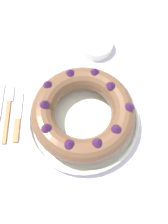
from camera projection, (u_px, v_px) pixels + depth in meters
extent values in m
plane|color=brown|center=(83.00, 170.00, 1.33)|extent=(8.00, 8.00, 0.00)
cube|color=silver|center=(83.00, 128.00, 0.68)|extent=(1.33, 1.20, 0.03)
cylinder|color=white|center=(84.00, 120.00, 0.67)|extent=(0.33, 0.33, 0.01)
torus|color=white|center=(84.00, 118.00, 0.65)|extent=(0.34, 0.34, 0.01)
torus|color=brown|center=(84.00, 112.00, 0.62)|extent=(0.30, 0.30, 0.07)
cone|color=#3D1947|center=(71.00, 71.00, 0.63)|extent=(0.04, 0.04, 0.02)
cone|color=#3D1947|center=(48.00, 83.00, 0.61)|extent=(0.04, 0.04, 0.02)
cone|color=#3D1947|center=(45.00, 103.00, 0.59)|extent=(0.03, 0.03, 0.02)
cone|color=#3D1947|center=(47.00, 127.00, 0.56)|extent=(0.04, 0.04, 0.02)
cone|color=#3D1947|center=(70.00, 144.00, 0.54)|extent=(0.04, 0.04, 0.02)
cone|color=#3D1947|center=(99.00, 142.00, 0.54)|extent=(0.04, 0.04, 0.02)
cone|color=#3D1947|center=(118.00, 128.00, 0.56)|extent=(0.04, 0.04, 0.02)
cone|color=#3D1947|center=(131.00, 106.00, 0.58)|extent=(0.03, 0.03, 0.02)
cone|color=#3D1947|center=(112.00, 84.00, 0.61)|extent=(0.04, 0.04, 0.02)
cone|color=#3D1947|center=(96.00, 70.00, 0.63)|extent=(0.04, 0.04, 0.02)
cube|color=#936038|center=(7.00, 122.00, 0.67)|extent=(0.01, 0.14, 0.01)
cube|color=silver|center=(11.00, 94.00, 0.71)|extent=(0.02, 0.06, 0.01)
cube|color=silver|center=(1.00, 100.00, 0.70)|extent=(0.02, 0.12, 0.00)
cube|color=#936038|center=(17.00, 130.00, 0.66)|extent=(0.02, 0.08, 0.01)
cube|color=silver|center=(20.00, 105.00, 0.69)|extent=(0.02, 0.09, 0.00)
cylinder|color=white|center=(96.00, 45.00, 0.78)|extent=(0.12, 0.12, 0.03)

